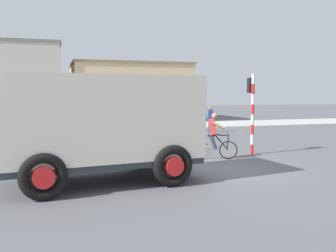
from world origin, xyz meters
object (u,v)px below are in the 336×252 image
at_px(truck_foreground, 101,122).
at_px(car_red_near, 142,125).
at_px(traffic_light_pole, 252,103).
at_px(cyclist, 214,136).
at_px(pedestrian_near_kerb, 210,119).

relative_size(truck_foreground, car_red_near, 1.35).
bearing_deg(traffic_light_pole, truck_foreground, -154.40).
xyz_separation_m(truck_foreground, cyclist, (4.42, 2.38, -0.80)).
xyz_separation_m(truck_foreground, traffic_light_pole, (6.34, 3.04, 0.40)).
xyz_separation_m(cyclist, car_red_near, (-1.32, 6.00, -0.05)).
bearing_deg(truck_foreground, pedestrian_near_kerb, 54.22).
distance_m(cyclist, traffic_light_pole, 2.36).
height_order(truck_foreground, car_red_near, truck_foreground).
bearing_deg(cyclist, traffic_light_pole, 19.06).
bearing_deg(cyclist, pedestrian_near_kerb, 67.25).
xyz_separation_m(car_red_near, pedestrian_near_kerb, (5.09, 3.00, 0.03)).
bearing_deg(pedestrian_near_kerb, truck_foreground, -125.78).
bearing_deg(cyclist, truck_foreground, -151.76).
relative_size(traffic_light_pole, pedestrian_near_kerb, 1.98).
height_order(cyclist, car_red_near, cyclist).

